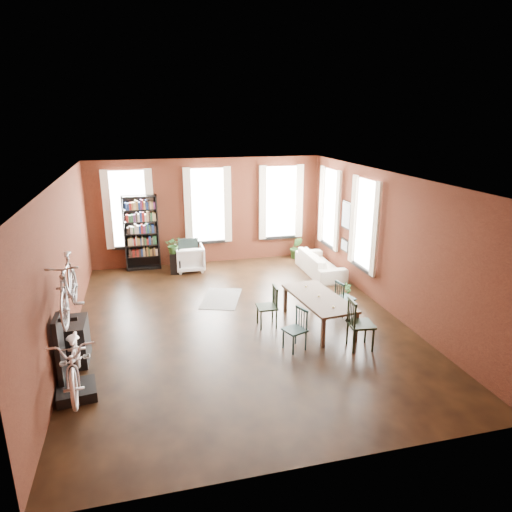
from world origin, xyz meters
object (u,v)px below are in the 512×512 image
object	(u,v)px
dining_chair_a	(295,330)
bicycle_floor	(72,332)
dining_table	(318,311)
dining_chair_b	(267,307)
cream_sofa	(320,260)
bike_trainer	(77,391)
dining_chair_c	(361,324)
white_armchair	(190,257)
plant_stand	(176,263)
bookshelf	(141,233)
console_table	(77,341)
dining_chair_d	(345,298)

from	to	relation	value
dining_chair_a	bicycle_floor	world-z (taller)	bicycle_floor
dining_table	dining_chair_b	world-z (taller)	dining_chair_b
cream_sofa	bike_trainer	xyz separation A→B (m)	(-6.12, -4.70, -0.32)
dining_chair_a	cream_sofa	xyz separation A→B (m)	(2.16, 4.07, -0.01)
dining_chair_a	dining_chair_c	size ratio (longest dim) A/B	0.81
white_armchair	plant_stand	world-z (taller)	white_armchair
bike_trainer	dining_table	bearing A→B (deg)	17.47
dining_chair_b	dining_chair_c	world-z (taller)	dining_chair_c
bookshelf	console_table	distance (m)	5.40
dining_chair_b	plant_stand	bearing A→B (deg)	-156.17
bike_trainer	dining_chair_b	bearing A→B (deg)	25.23
dining_table	bike_trainer	size ratio (longest dim) A/B	3.22
dining_chair_a	console_table	bearing A→B (deg)	-118.10
dining_chair_b	dining_chair_d	world-z (taller)	dining_chair_b
dining_table	bike_trainer	distance (m)	5.04
dining_chair_d	plant_stand	distance (m)	5.21
cream_sofa	bookshelf	bearing A→B (deg)	71.05
bookshelf	dining_chair_c	bearing A→B (deg)	-56.14
dining_chair_b	white_armchair	xyz separation A→B (m)	(-1.21, 4.15, -0.04)
plant_stand	dining_chair_a	bearing A→B (deg)	-69.76
dining_table	dining_chair_b	distance (m)	1.12
console_table	dining_chair_a	bearing A→B (deg)	-8.03
dining_table	dining_chair_c	bearing A→B (deg)	-76.18
bicycle_floor	white_armchair	bearing A→B (deg)	62.15
dining_chair_b	bike_trainer	world-z (taller)	dining_chair_b
dining_chair_a	dining_chair_b	bearing A→B (deg)	172.50
dining_chair_a	bicycle_floor	size ratio (longest dim) A/B	0.43
dining_chair_b	dining_chair_d	xyz separation A→B (m)	(1.89, 0.14, -0.05)
dining_table	dining_chair_b	xyz separation A→B (m)	(-1.09, 0.24, 0.12)
dining_table	bookshelf	world-z (taller)	bookshelf
white_armchair	dining_chair_c	bearing A→B (deg)	116.53
dining_chair_c	console_table	distance (m)	5.40
bookshelf	white_armchair	distance (m)	1.57
bike_trainer	bicycle_floor	distance (m)	1.05
dining_table	dining_chair_c	distance (m)	1.24
bike_trainer	cream_sofa	bearing A→B (deg)	37.49
bookshelf	white_armchair	size ratio (longest dim) A/B	2.64
white_armchair	console_table	bearing A→B (deg)	61.31
plant_stand	console_table	bearing A→B (deg)	-115.71
white_armchair	bike_trainer	size ratio (longest dim) A/B	1.37
dining_table	cream_sofa	distance (m)	3.45
dining_chair_a	white_armchair	distance (m)	5.47
dining_chair_c	dining_chair_d	distance (m)	1.58
dining_chair_c	bicycle_floor	world-z (taller)	bicycle_floor
dining_chair_a	bookshelf	bearing A→B (deg)	-174.31
white_armchair	plant_stand	xyz separation A→B (m)	(-0.42, -0.17, -0.12)
bicycle_floor	plant_stand	bearing A→B (deg)	65.21
dining_chair_c	plant_stand	bearing A→B (deg)	35.73
dining_chair_b	dining_chair_d	size ratio (longest dim) A/B	1.11
dining_table	cream_sofa	world-z (taller)	cream_sofa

